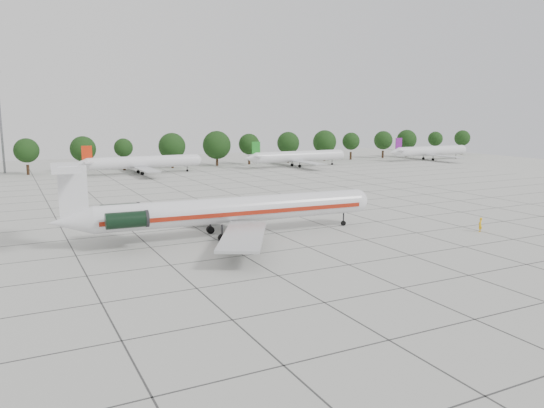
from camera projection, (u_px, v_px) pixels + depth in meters
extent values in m
plane|color=beige|center=(276.00, 233.00, 67.17)|extent=(260.00, 260.00, 0.00)
cube|color=#383838|center=(230.00, 213.00, 80.34)|extent=(170.00, 170.00, 0.02)
cylinder|color=silver|center=(238.00, 209.00, 65.27)|extent=(34.11, 5.42, 3.11)
sphere|color=silver|center=(356.00, 201.00, 71.83)|extent=(3.11, 3.11, 3.11)
cone|color=silver|center=(70.00, 222.00, 57.81)|extent=(4.92, 3.43, 3.11)
cube|color=#9C1F0E|center=(234.00, 209.00, 66.74)|extent=(32.96, 2.30, 0.52)
cube|color=#9C1F0E|center=(242.00, 213.00, 63.88)|extent=(32.96, 2.30, 0.52)
cube|color=#B7BABC|center=(201.00, 210.00, 72.28)|extent=(9.15, 14.77, 0.28)
cube|color=#B7BABC|center=(243.00, 236.00, 56.88)|extent=(10.64, 14.49, 0.28)
cube|color=black|center=(121.00, 212.00, 61.87)|extent=(2.15, 1.37, 0.24)
cylinder|color=black|center=(120.00, 211.00, 62.47)|extent=(4.64, 2.10, 1.79)
cube|color=black|center=(126.00, 219.00, 58.02)|extent=(2.15, 1.37, 0.24)
cylinder|color=black|center=(127.00, 220.00, 57.42)|extent=(4.64, 2.10, 1.79)
cube|color=silver|center=(73.00, 192.00, 57.43)|extent=(3.03, 0.47, 5.66)
cube|color=silver|center=(65.00, 168.00, 56.73)|extent=(3.59, 11.49, 0.21)
cylinder|color=black|center=(343.00, 219.00, 71.51)|extent=(0.20, 0.20, 1.79)
cylinder|color=black|center=(343.00, 223.00, 71.60)|extent=(0.68, 0.31, 0.66)
cylinder|color=black|center=(210.00, 224.00, 66.76)|extent=(0.24, 0.24, 1.70)
cylinder|color=black|center=(210.00, 230.00, 66.89)|extent=(0.98, 0.63, 0.94)
cylinder|color=black|center=(222.00, 232.00, 62.31)|extent=(0.24, 0.24, 1.70)
cylinder|color=black|center=(222.00, 238.00, 62.44)|extent=(0.98, 0.63, 0.94)
imported|color=#F5B50E|center=(480.00, 225.00, 67.72)|extent=(0.80, 0.68, 1.87)
cylinder|color=silver|center=(144.00, 162.00, 132.17)|extent=(27.20, 3.00, 3.00)
cube|color=#B7BABC|center=(140.00, 167.00, 131.93)|extent=(3.50, 27.20, 0.25)
cube|color=red|center=(87.00, 153.00, 125.73)|extent=(2.40, 0.25, 3.60)
cylinder|color=black|center=(138.00, 172.00, 134.10)|extent=(0.80, 0.45, 0.80)
cylinder|color=black|center=(142.00, 173.00, 130.23)|extent=(0.80, 0.45, 0.80)
cylinder|color=silver|center=(299.00, 156.00, 149.96)|extent=(27.20, 3.00, 3.00)
cube|color=#B7BABC|center=(296.00, 161.00, 149.72)|extent=(3.50, 27.20, 0.25)
cube|color=#1B7D20|center=(256.00, 148.00, 143.52)|extent=(2.40, 0.25, 3.60)
cylinder|color=black|center=(292.00, 165.00, 151.89)|extent=(0.80, 0.45, 0.80)
cylinder|color=black|center=(300.00, 166.00, 148.02)|extent=(0.80, 0.45, 0.80)
cylinder|color=silver|center=(431.00, 151.00, 171.73)|extent=(27.20, 3.00, 3.00)
cube|color=#B7BABC|center=(428.00, 155.00, 171.49)|extent=(3.50, 27.20, 0.25)
cube|color=#711780|center=(399.00, 144.00, 165.29)|extent=(2.40, 0.25, 3.60)
cylinder|color=black|center=(423.00, 158.00, 173.66)|extent=(0.80, 0.45, 0.80)
cylinder|color=black|center=(433.00, 159.00, 169.79)|extent=(0.80, 0.45, 0.80)
cylinder|color=#332114|center=(28.00, 170.00, 130.52)|extent=(0.70, 0.70, 2.50)
sphere|color=black|center=(26.00, 150.00, 129.72)|extent=(5.99, 5.99, 5.99)
cylinder|color=#332114|center=(84.00, 167.00, 136.42)|extent=(0.70, 0.70, 2.50)
sphere|color=black|center=(83.00, 149.00, 135.61)|extent=(6.50, 6.50, 6.50)
cylinder|color=#332114|center=(124.00, 166.00, 140.97)|extent=(0.70, 0.70, 2.50)
sphere|color=black|center=(123.00, 148.00, 140.16)|extent=(4.93, 4.93, 4.93)
cylinder|color=#332114|center=(173.00, 163.00, 146.86)|extent=(0.70, 0.70, 2.50)
sphere|color=black|center=(172.00, 146.00, 146.05)|extent=(7.40, 7.40, 7.40)
cylinder|color=#332114|center=(217.00, 162.00, 152.75)|extent=(0.70, 0.70, 2.50)
sphere|color=black|center=(217.00, 145.00, 151.94)|extent=(8.08, 8.08, 8.08)
cylinder|color=#332114|center=(249.00, 160.00, 157.30)|extent=(0.70, 0.70, 2.50)
sphere|color=black|center=(249.00, 144.00, 156.49)|extent=(6.17, 6.17, 6.17)
cylinder|color=#332114|center=(288.00, 158.00, 163.19)|extent=(0.70, 0.70, 2.50)
sphere|color=black|center=(288.00, 143.00, 162.38)|extent=(6.82, 6.82, 6.82)
cylinder|color=#332114|center=(324.00, 157.00, 169.08)|extent=(0.70, 0.70, 2.50)
sphere|color=black|center=(325.00, 142.00, 168.27)|extent=(7.44, 7.44, 7.44)
cylinder|color=#332114|center=(351.00, 156.00, 173.63)|extent=(0.70, 0.70, 2.50)
sphere|color=black|center=(351.00, 141.00, 172.83)|extent=(5.66, 5.66, 5.66)
cylinder|color=#332114|center=(383.00, 154.00, 179.52)|extent=(0.70, 0.70, 2.50)
sphere|color=black|center=(383.00, 140.00, 178.72)|extent=(6.25, 6.25, 6.25)
cylinder|color=#332114|center=(406.00, 153.00, 184.07)|extent=(0.70, 0.70, 2.50)
sphere|color=black|center=(407.00, 140.00, 183.27)|extent=(6.79, 6.79, 6.79)
cylinder|color=#332114|center=(435.00, 152.00, 189.96)|extent=(0.70, 0.70, 2.50)
sphere|color=black|center=(435.00, 139.00, 189.16)|extent=(5.16, 5.16, 5.16)
cylinder|color=#332114|center=(462.00, 151.00, 195.85)|extent=(0.70, 0.70, 2.50)
sphere|color=black|center=(462.00, 138.00, 195.05)|extent=(5.68, 5.68, 5.68)
cylinder|color=slate|center=(1.00, 123.00, 132.48)|extent=(0.56, 0.56, 25.00)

